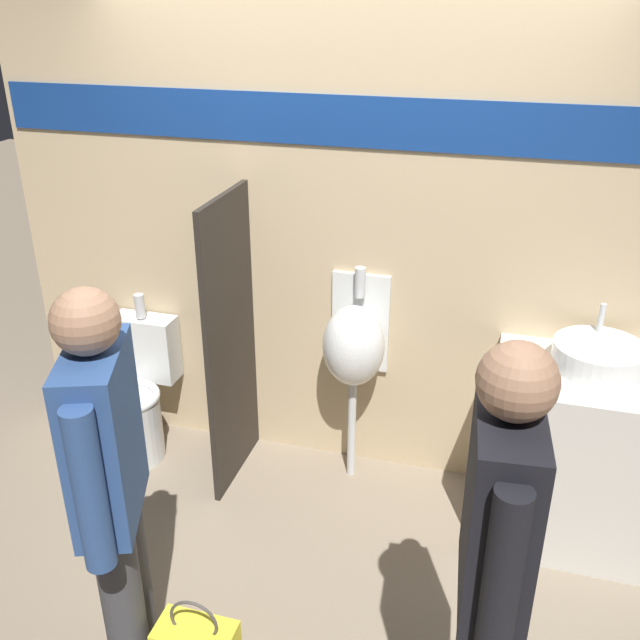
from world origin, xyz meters
TOP-DOWN VIEW (x-y plane):
  - ground_plane at (0.00, 0.00)m, footprint 16.00×16.00m
  - display_wall at (0.00, 0.60)m, footprint 3.75×0.07m
  - sink_counter at (1.33, 0.26)m, footprint 0.98×0.62m
  - sink_basin at (1.28, 0.32)m, footprint 0.42×0.42m
  - cell_phone at (1.04, 0.14)m, footprint 0.07×0.14m
  - divider_near_counter at (-0.52, 0.27)m, footprint 0.03×0.60m
  - urinal_near_counter at (0.11, 0.42)m, footprint 0.32×0.32m
  - toilet at (-1.14, 0.29)m, footprint 0.38×0.54m
  - person_in_vest at (0.90, -1.09)m, footprint 0.22×0.58m
  - person_with_lanyard at (-0.40, -1.07)m, footprint 0.32×0.55m

SIDE VIEW (x-z plane):
  - ground_plane at x=0.00m, z-range 0.00..0.00m
  - toilet at x=-1.14m, z-range -0.14..0.79m
  - sink_counter at x=1.33m, z-range 0.00..0.91m
  - divider_near_counter at x=-0.52m, z-range 0.00..1.60m
  - urinal_near_counter at x=0.11m, z-range 0.21..1.41m
  - cell_phone at x=1.04m, z-range 0.91..0.92m
  - person_with_lanyard at x=-0.40m, z-range 0.09..1.76m
  - person_in_vest at x=0.90m, z-range 0.09..1.76m
  - sink_basin at x=1.28m, z-range 0.84..1.09m
  - display_wall at x=0.00m, z-range 0.01..2.71m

